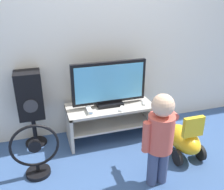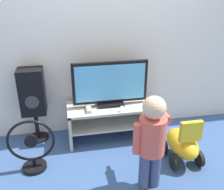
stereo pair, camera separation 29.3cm
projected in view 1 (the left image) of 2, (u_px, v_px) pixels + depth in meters
ground_plane at (115, 146)px, 3.06m from camera, size 16.00×16.00×0.00m
wall_back at (102, 32)px, 3.02m from camera, size 10.00×0.06×2.60m
tv_stand at (110, 116)px, 3.15m from camera, size 1.07×0.46×0.45m
television at (109, 84)px, 2.99m from camera, size 0.91×0.20×0.55m
game_console at (89, 110)px, 2.92m from camera, size 0.05×0.16×0.04m
remote_primary at (144, 103)px, 3.13m from camera, size 0.08×0.13×0.03m
remote_secondary at (121, 109)px, 2.98m from camera, size 0.09×0.13×0.03m
child at (160, 133)px, 2.29m from camera, size 0.36×0.53×0.96m
speaker_tower at (30, 98)px, 2.88m from camera, size 0.29×0.26×0.94m
floor_fan at (36, 153)px, 2.51m from camera, size 0.49×0.25×0.59m
ride_on_toy at (184, 139)px, 2.83m from camera, size 0.33×0.52×0.56m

